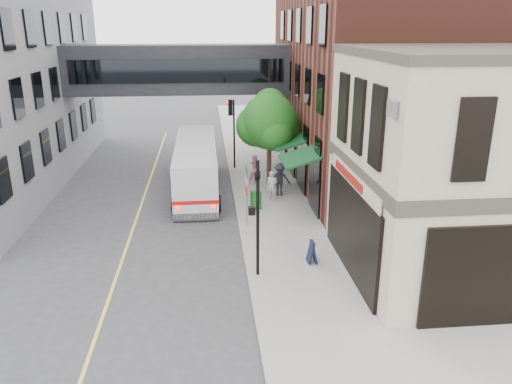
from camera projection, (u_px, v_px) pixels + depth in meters
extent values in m
plane|color=#38383A|center=(252.00, 306.00, 17.17)|extent=(120.00, 120.00, 0.00)
cube|color=gray|center=(264.00, 181.00, 30.53)|extent=(4.00, 60.00, 0.15)
cube|color=#C3AA95|center=(487.00, 169.00, 18.60)|extent=(10.00, 8.00, 8.15)
cube|color=#38332B|center=(487.00, 167.00, 18.58)|extent=(10.12, 8.12, 0.50)
cube|color=#38332B|center=(505.00, 52.00, 17.25)|extent=(10.12, 8.12, 0.30)
cube|color=black|center=(351.00, 229.00, 18.83)|extent=(0.14, 6.40, 3.40)
cube|color=black|center=(350.00, 229.00, 18.83)|extent=(0.04, 5.90, 3.00)
cube|color=maroon|center=(348.00, 176.00, 18.77)|extent=(0.03, 3.60, 0.32)
cube|color=#4B1F17|center=(394.00, 63.00, 30.02)|extent=(12.00, 18.00, 14.00)
cube|color=black|center=(283.00, 135.00, 29.47)|extent=(1.80, 13.00, 0.40)
cube|color=black|center=(179.00, 69.00, 31.78)|extent=(14.00, 3.00, 3.00)
cube|color=black|center=(178.00, 71.00, 30.32)|extent=(13.00, 0.08, 1.40)
cube|color=black|center=(180.00, 67.00, 33.24)|extent=(13.00, 0.08, 1.40)
cylinder|color=black|center=(258.00, 219.00, 18.32)|extent=(0.12, 0.12, 4.50)
cube|color=black|center=(252.00, 211.00, 18.19)|extent=(0.25, 0.22, 0.30)
imported|color=black|center=(258.00, 171.00, 17.73)|extent=(0.20, 0.16, 1.00)
cylinder|color=black|center=(234.00, 134.00, 32.47)|extent=(0.12, 0.12, 4.50)
cube|color=black|center=(231.00, 129.00, 32.34)|extent=(0.25, 0.22, 0.30)
cube|color=black|center=(230.00, 108.00, 31.89)|extent=(0.28, 0.28, 1.00)
sphere|color=#FF0C05|center=(228.00, 102.00, 31.76)|extent=(0.18, 0.18, 0.18)
cylinder|color=gray|center=(247.00, 195.00, 23.28)|extent=(0.08, 0.08, 3.00)
cube|color=white|center=(246.00, 180.00, 23.05)|extent=(0.03, 0.75, 0.22)
cube|color=#0C591E|center=(246.00, 169.00, 22.88)|extent=(0.03, 0.70, 0.18)
cube|color=#B20C0C|center=(246.00, 191.00, 23.21)|extent=(0.03, 0.30, 0.40)
cylinder|color=#382619|center=(269.00, 162.00, 29.14)|extent=(0.28, 0.28, 2.80)
sphere|color=#1B5316|center=(269.00, 122.00, 28.37)|extent=(3.20, 3.20, 3.20)
sphere|color=#1B5316|center=(282.00, 127.00, 29.05)|extent=(2.20, 2.20, 2.20)
sphere|color=#1B5316|center=(257.00, 126.00, 28.68)|extent=(2.40, 2.40, 2.40)
sphere|color=#1B5316|center=(270.00, 106.00, 28.69)|extent=(2.00, 2.00, 2.00)
cube|color=#D8CC4C|center=(140.00, 209.00, 26.12)|extent=(0.12, 40.00, 0.01)
cube|color=silver|center=(196.00, 165.00, 28.78)|extent=(2.28, 10.34, 2.60)
cube|color=black|center=(196.00, 158.00, 28.63)|extent=(2.34, 10.16, 0.94)
cube|color=#B20C0C|center=(196.00, 173.00, 28.92)|extent=(2.34, 10.35, 0.20)
cylinder|color=black|center=(174.00, 205.00, 25.44)|extent=(0.27, 0.90, 0.90)
cylinder|color=black|center=(218.00, 204.00, 25.66)|extent=(0.27, 0.90, 0.90)
cylinder|color=black|center=(180.00, 167.00, 32.21)|extent=(0.27, 0.90, 0.90)
cylinder|color=black|center=(215.00, 166.00, 32.43)|extent=(0.27, 0.90, 0.90)
imported|color=beige|center=(272.00, 186.00, 26.89)|extent=(0.67, 0.55, 1.59)
imported|color=pink|center=(256.00, 170.00, 29.46)|extent=(1.04, 0.93, 1.77)
imported|color=black|center=(280.00, 179.00, 27.52)|extent=(1.23, 0.76, 1.85)
cube|color=#155C1E|center=(256.00, 200.00, 25.68)|extent=(0.57, 0.53, 0.95)
cube|color=black|center=(312.00, 252.00, 19.86)|extent=(0.34, 0.52, 0.90)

